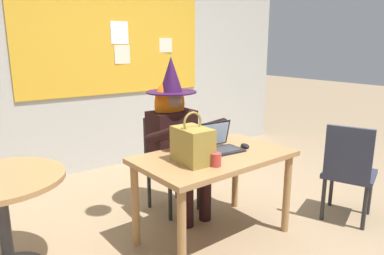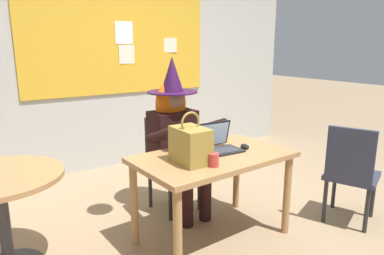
{
  "view_description": "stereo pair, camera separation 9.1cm",
  "coord_description": "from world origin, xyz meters",
  "px_view_note": "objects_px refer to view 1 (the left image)",
  "views": [
    {
      "loc": [
        -1.8,
        -2.09,
        1.56
      ],
      "look_at": [
        -0.13,
        0.28,
        0.87
      ],
      "focal_mm": 32.94,
      "sensor_mm": 36.0,
      "label": 1
    },
    {
      "loc": [
        -1.72,
        -2.14,
        1.56
      ],
      "look_at": [
        -0.13,
        0.28,
        0.87
      ],
      "focal_mm": 32.94,
      "sensor_mm": 36.0,
      "label": 2
    }
  ],
  "objects_px": {
    "computer_mouse": "(245,146)",
    "coffee_mug": "(216,160)",
    "person_costumed": "(175,130)",
    "chair_extra_corner": "(349,168)",
    "desk_main": "(214,166)",
    "laptop": "(218,144)",
    "handbag": "(193,145)",
    "chair_at_desk": "(168,158)",
    "side_table_round": "(1,203)"
  },
  "relations": [
    {
      "from": "computer_mouse",
      "to": "coffee_mug",
      "type": "distance_m",
      "value": 0.53
    },
    {
      "from": "person_costumed",
      "to": "chair_extra_corner",
      "type": "height_order",
      "value": "person_costumed"
    },
    {
      "from": "desk_main",
      "to": "computer_mouse",
      "type": "relative_size",
      "value": 12.12
    },
    {
      "from": "person_costumed",
      "to": "laptop",
      "type": "height_order",
      "value": "person_costumed"
    },
    {
      "from": "handbag",
      "to": "computer_mouse",
      "type": "bearing_deg",
      "value": 5.53
    },
    {
      "from": "chair_extra_corner",
      "to": "desk_main",
      "type": "bearing_deg",
      "value": 136.32
    },
    {
      "from": "desk_main",
      "to": "coffee_mug",
      "type": "xyz_separation_m",
      "value": [
        -0.16,
        -0.22,
        0.15
      ]
    },
    {
      "from": "chair_at_desk",
      "to": "computer_mouse",
      "type": "height_order",
      "value": "chair_at_desk"
    },
    {
      "from": "computer_mouse",
      "to": "coffee_mug",
      "type": "height_order",
      "value": "coffee_mug"
    },
    {
      "from": "desk_main",
      "to": "laptop",
      "type": "distance_m",
      "value": 0.19
    },
    {
      "from": "desk_main",
      "to": "handbag",
      "type": "height_order",
      "value": "handbag"
    },
    {
      "from": "laptop",
      "to": "coffee_mug",
      "type": "distance_m",
      "value": 0.39
    },
    {
      "from": "chair_at_desk",
      "to": "handbag",
      "type": "distance_m",
      "value": 0.9
    },
    {
      "from": "person_costumed",
      "to": "coffee_mug",
      "type": "xyz_separation_m",
      "value": [
        -0.18,
        -0.82,
        -0.02
      ]
    },
    {
      "from": "chair_extra_corner",
      "to": "person_costumed",
      "type": "bearing_deg",
      "value": 114.79
    },
    {
      "from": "laptop",
      "to": "side_table_round",
      "type": "xyz_separation_m",
      "value": [
        -1.55,
        0.36,
        -0.23
      ]
    },
    {
      "from": "chair_at_desk",
      "to": "person_costumed",
      "type": "height_order",
      "value": "person_costumed"
    },
    {
      "from": "desk_main",
      "to": "computer_mouse",
      "type": "distance_m",
      "value": 0.34
    },
    {
      "from": "chair_at_desk",
      "to": "computer_mouse",
      "type": "relative_size",
      "value": 8.57
    },
    {
      "from": "handbag",
      "to": "chair_extra_corner",
      "type": "distance_m",
      "value": 1.5
    },
    {
      "from": "person_costumed",
      "to": "side_table_round",
      "type": "bearing_deg",
      "value": -85.44
    },
    {
      "from": "coffee_mug",
      "to": "computer_mouse",
      "type": "bearing_deg",
      "value": 23.57
    },
    {
      "from": "computer_mouse",
      "to": "handbag",
      "type": "bearing_deg",
      "value": -159.59
    },
    {
      "from": "desk_main",
      "to": "laptop",
      "type": "xyz_separation_m",
      "value": [
        0.1,
        0.07,
        0.15
      ]
    },
    {
      "from": "desk_main",
      "to": "computer_mouse",
      "type": "height_order",
      "value": "computer_mouse"
    },
    {
      "from": "laptop",
      "to": "coffee_mug",
      "type": "relative_size",
      "value": 3.55
    },
    {
      "from": "coffee_mug",
      "to": "chair_extra_corner",
      "type": "xyz_separation_m",
      "value": [
        1.31,
        -0.24,
        -0.27
      ]
    },
    {
      "from": "person_costumed",
      "to": "handbag",
      "type": "bearing_deg",
      "value": -24.34
    },
    {
      "from": "desk_main",
      "to": "chair_at_desk",
      "type": "bearing_deg",
      "value": 89.11
    },
    {
      "from": "computer_mouse",
      "to": "chair_extra_corner",
      "type": "height_order",
      "value": "chair_extra_corner"
    },
    {
      "from": "side_table_round",
      "to": "desk_main",
      "type": "bearing_deg",
      "value": -16.71
    },
    {
      "from": "chair_at_desk",
      "to": "coffee_mug",
      "type": "relative_size",
      "value": 9.39
    },
    {
      "from": "desk_main",
      "to": "chair_extra_corner",
      "type": "relative_size",
      "value": 1.41
    },
    {
      "from": "chair_at_desk",
      "to": "side_table_round",
      "type": "bearing_deg",
      "value": -84.18
    },
    {
      "from": "person_costumed",
      "to": "computer_mouse",
      "type": "distance_m",
      "value": 0.68
    },
    {
      "from": "chair_at_desk",
      "to": "computer_mouse",
      "type": "distance_m",
      "value": 0.82
    },
    {
      "from": "side_table_round",
      "to": "chair_extra_corner",
      "type": "xyz_separation_m",
      "value": [
        2.6,
        -0.89,
        -0.04
      ]
    },
    {
      "from": "laptop",
      "to": "computer_mouse",
      "type": "height_order",
      "value": "laptop"
    },
    {
      "from": "coffee_mug",
      "to": "side_table_round",
      "type": "relative_size",
      "value": 0.11
    },
    {
      "from": "desk_main",
      "to": "chair_at_desk",
      "type": "xyz_separation_m",
      "value": [
        0.01,
        0.72,
        -0.12
      ]
    },
    {
      "from": "person_costumed",
      "to": "coffee_mug",
      "type": "bearing_deg",
      "value": -14.54
    },
    {
      "from": "laptop",
      "to": "chair_extra_corner",
      "type": "distance_m",
      "value": 1.21
    },
    {
      "from": "desk_main",
      "to": "coffee_mug",
      "type": "relative_size",
      "value": 13.26
    },
    {
      "from": "chair_at_desk",
      "to": "chair_extra_corner",
      "type": "relative_size",
      "value": 1.0
    },
    {
      "from": "desk_main",
      "to": "chair_extra_corner",
      "type": "bearing_deg",
      "value": -21.48
    },
    {
      "from": "person_costumed",
      "to": "chair_extra_corner",
      "type": "bearing_deg",
      "value": 45.2
    },
    {
      "from": "handbag",
      "to": "laptop",
      "type": "bearing_deg",
      "value": 20.87
    },
    {
      "from": "computer_mouse",
      "to": "chair_extra_corner",
      "type": "bearing_deg",
      "value": -13.41
    },
    {
      "from": "chair_at_desk",
      "to": "person_costumed",
      "type": "relative_size",
      "value": 0.61
    },
    {
      "from": "computer_mouse",
      "to": "chair_extra_corner",
      "type": "xyz_separation_m",
      "value": [
        0.83,
        -0.45,
        -0.24
      ]
    }
  ]
}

